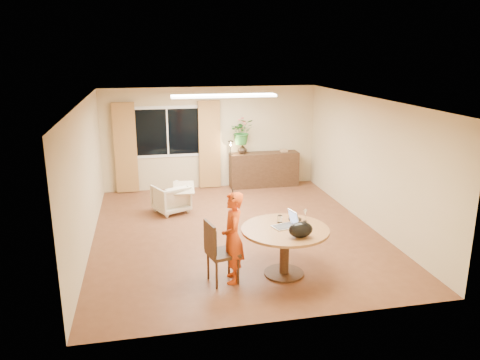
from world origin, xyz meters
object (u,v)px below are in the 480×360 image
at_px(dining_table, 285,238).
at_px(dining_chair, 223,252).
at_px(armchair, 171,198).
at_px(child, 233,237).
at_px(sideboard, 264,170).

xyz_separation_m(dining_table, dining_chair, (-1.00, -0.04, -0.12)).
bearing_deg(dining_chair, armchair, 86.55).
relative_size(child, armchair, 2.07).
bearing_deg(dining_table, child, -177.70).
distance_m(child, armchair, 3.53).
bearing_deg(sideboard, dining_table, -100.85).
bearing_deg(sideboard, armchair, -148.25).
height_order(dining_chair, armchair, dining_chair).
height_order(child, sideboard, child).
relative_size(dining_chair, armchair, 1.45).
distance_m(dining_chair, child, 0.27).
relative_size(dining_table, sideboard, 0.77).
height_order(dining_chair, child, child).
distance_m(dining_chair, sideboard, 5.37).
relative_size(dining_chair, sideboard, 0.56).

